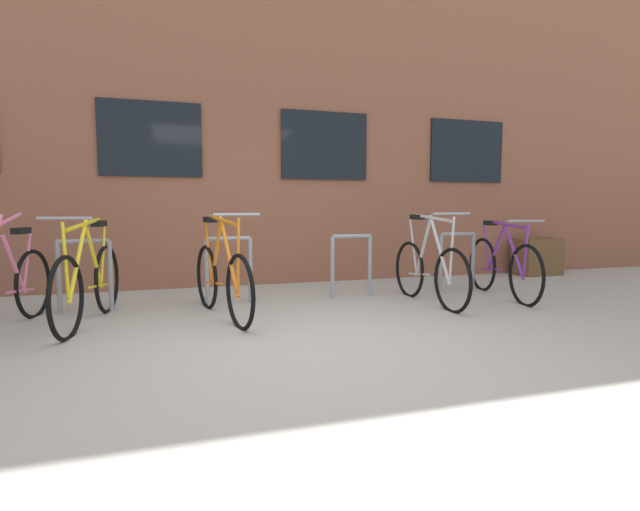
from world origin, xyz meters
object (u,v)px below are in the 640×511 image
bicycle_yellow (89,283)px  bicycle_purple (502,266)px  bicycle_orange (222,279)px  planter_box (537,257)px  bicycle_pink (6,287)px  bicycle_silver (429,270)px

bicycle_yellow → bicycle_purple: bearing=-0.1°
bicycle_yellow → bicycle_orange: bicycle_orange is taller
bicycle_orange → planter_box: size_ratio=2.51×
bicycle_yellow → bicycle_pink: bearing=-179.9°
bicycle_pink → bicycle_orange: bicycle_pink is taller
planter_box → bicycle_orange: bearing=-163.4°
bicycle_yellow → planter_box: 6.69m
bicycle_silver → bicycle_orange: 2.37m
bicycle_pink → bicycle_purple: bicycle_pink is taller
bicycle_yellow → bicycle_purple: 4.68m
bicycle_yellow → planter_box: (6.52, 1.49, -0.10)m
bicycle_yellow → bicycle_purple: (4.68, -0.00, -0.01)m
bicycle_orange → bicycle_purple: size_ratio=0.99×
bicycle_yellow → bicycle_silver: bearing=-1.5°
bicycle_yellow → bicycle_orange: bearing=-4.3°
bicycle_yellow → bicycle_orange: (1.24, -0.09, -0.00)m
bicycle_orange → bicycle_purple: bicycle_orange is taller
bicycle_purple → bicycle_pink: bearing=180.0°
bicycle_orange → bicycle_pink: bearing=177.3°
bicycle_pink → bicycle_orange: size_ratio=0.96×
bicycle_purple → planter_box: (1.85, 1.49, -0.09)m
bicycle_yellow → bicycle_orange: 1.24m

